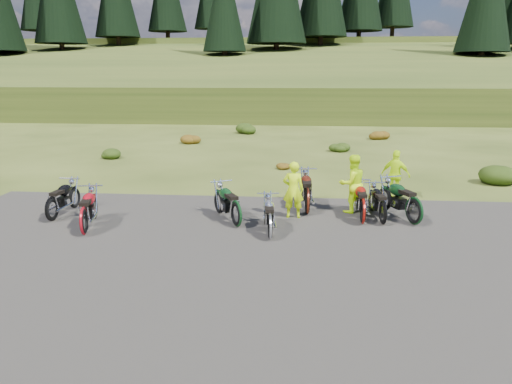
# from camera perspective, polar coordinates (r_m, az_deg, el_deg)

# --- Properties ---
(ground) EXTENTS (300.00, 300.00, 0.00)m
(ground) POSITION_cam_1_polar(r_m,az_deg,el_deg) (13.41, 3.11, -4.94)
(ground) COLOR #333E14
(ground) RESTS_ON ground
(gravel_pad) EXTENTS (20.00, 12.00, 0.04)m
(gravel_pad) POSITION_cam_1_polar(r_m,az_deg,el_deg) (11.53, 2.76, -8.11)
(gravel_pad) COLOR black
(gravel_pad) RESTS_ON ground
(hill_slope) EXTENTS (300.00, 45.97, 9.37)m
(hill_slope) POSITION_cam_1_polar(r_m,az_deg,el_deg) (62.85, 4.76, 9.73)
(hill_slope) COLOR #2B3D14
(hill_slope) RESTS_ON ground
(hill_plateau) EXTENTS (300.00, 90.00, 9.17)m
(hill_plateau) POSITION_cam_1_polar(r_m,az_deg,el_deg) (122.78, 4.98, 11.64)
(hill_plateau) COLOR #2B3D14
(hill_plateau) RESTS_ON ground
(shrub_1) EXTENTS (1.03, 1.03, 0.61)m
(shrub_1) POSITION_cam_1_polar(r_m,az_deg,el_deg) (26.12, -16.37, 4.38)
(shrub_1) COLOR #1C330C
(shrub_1) RESTS_ON ground
(shrub_2) EXTENTS (1.30, 1.30, 0.77)m
(shrub_2) POSITION_cam_1_polar(r_m,az_deg,el_deg) (30.29, -7.60, 6.18)
(shrub_2) COLOR #662F0C
(shrub_2) RESTS_ON ground
(shrub_3) EXTENTS (1.56, 1.56, 0.92)m
(shrub_3) POSITION_cam_1_polar(r_m,az_deg,el_deg) (35.01, -1.03, 7.42)
(shrub_3) COLOR #1C330C
(shrub_3) RESTS_ON ground
(shrub_4) EXTENTS (0.77, 0.77, 0.45)m
(shrub_4) POSITION_cam_1_polar(r_m,az_deg,el_deg) (22.29, 2.94, 3.19)
(shrub_4) COLOR #662F0C
(shrub_4) RESTS_ON ground
(shrub_5) EXTENTS (1.03, 1.03, 0.61)m
(shrub_5) POSITION_cam_1_polar(r_m,az_deg,el_deg) (27.57, 9.43, 5.21)
(shrub_5) COLOR #1C330C
(shrub_5) RESTS_ON ground
(shrub_6) EXTENTS (1.30, 1.30, 0.77)m
(shrub_6) POSITION_cam_1_polar(r_m,az_deg,el_deg) (33.12, 13.81, 6.54)
(shrub_6) COLOR #662F0C
(shrub_6) RESTS_ON ground
(shrub_7) EXTENTS (1.56, 1.56, 0.92)m
(shrub_7) POSITION_cam_1_polar(r_m,az_deg,el_deg) (21.66, 26.39, 2.10)
(shrub_7) COLOR #1C330C
(shrub_7) RESTS_ON ground
(motorcycle_0) EXTENTS (0.77, 2.06, 1.06)m
(motorcycle_0) POSITION_cam_1_polar(r_m,az_deg,el_deg) (15.71, -22.16, -3.16)
(motorcycle_0) COLOR black
(motorcycle_0) RESTS_ON ground
(motorcycle_1) EXTENTS (1.14, 2.22, 1.11)m
(motorcycle_1) POSITION_cam_1_polar(r_m,az_deg,el_deg) (14.13, -18.96, -4.71)
(motorcycle_1) COLOR maroon
(motorcycle_1) RESTS_ON ground
(motorcycle_2) EXTENTS (1.64, 2.19, 1.11)m
(motorcycle_2) POSITION_cam_1_polar(r_m,az_deg,el_deg) (14.04, -2.25, -4.07)
(motorcycle_2) COLOR #0E3315
(motorcycle_2) RESTS_ON ground
(motorcycle_3) EXTENTS (0.85, 1.96, 0.99)m
(motorcycle_3) POSITION_cam_1_polar(r_m,az_deg,el_deg) (13.03, 1.61, -5.48)
(motorcycle_3) COLOR silver
(motorcycle_3) RESTS_ON ground
(motorcycle_4) EXTENTS (0.88, 2.32, 1.20)m
(motorcycle_4) POSITION_cam_1_polar(r_m,az_deg,el_deg) (15.35, 5.86, -2.58)
(motorcycle_4) COLOR #42150B
(motorcycle_4) RESTS_ON ground
(motorcycle_5) EXTENTS (0.85, 2.00, 1.02)m
(motorcycle_5) POSITION_cam_1_polar(r_m,az_deg,el_deg) (14.69, 14.23, -3.69)
(motorcycle_5) COLOR black
(motorcycle_5) RESTS_ON ground
(motorcycle_6) EXTENTS (0.71, 2.07, 1.08)m
(motorcycle_6) POSITION_cam_1_polar(r_m,az_deg,el_deg) (14.60, 12.04, -3.66)
(motorcycle_6) COLOR maroon
(motorcycle_6) RESTS_ON ground
(motorcycle_7) EXTENTS (1.59, 2.37, 1.18)m
(motorcycle_7) POSITION_cam_1_polar(r_m,az_deg,el_deg) (14.90, 17.51, -3.66)
(motorcycle_7) COLOR black
(motorcycle_7) RESTS_ON ground
(person_middle) EXTENTS (0.63, 0.43, 1.69)m
(person_middle) POSITION_cam_1_polar(r_m,az_deg,el_deg) (14.70, 4.28, 0.14)
(person_middle) COLOR #B7E00B
(person_middle) RESTS_ON ground
(person_right_a) EXTENTS (1.07, 0.97, 1.79)m
(person_right_a) POSITION_cam_1_polar(r_m,az_deg,el_deg) (15.51, 10.93, 0.83)
(person_right_a) COLOR #B7E00B
(person_right_a) RESTS_ON ground
(person_right_b) EXTENTS (1.06, 0.84, 1.68)m
(person_right_b) POSITION_cam_1_polar(r_m,az_deg,el_deg) (17.45, 15.66, 1.81)
(person_right_b) COLOR #B7E00B
(person_right_b) RESTS_ON ground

